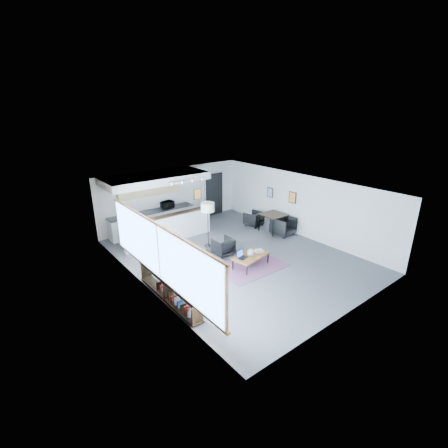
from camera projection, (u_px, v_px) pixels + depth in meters
room at (236, 223)px, 11.45m from camera, size 7.02×9.02×2.62m
window at (159, 254)px, 8.73m from camera, size 0.10×5.95×1.66m
console at (170, 290)px, 9.11m from camera, size 0.35×3.00×0.80m
kitchenette at (156, 203)px, 13.47m from camera, size 4.20×1.96×2.60m
doorway at (214, 194)px, 16.13m from camera, size 1.10×0.12×2.15m
track_light at (187, 180)px, 12.31m from camera, size 1.60×0.07×0.15m
wall_art_lower at (292, 197)px, 13.67m from camera, size 0.03×0.38×0.48m
wall_art_upper at (270, 192)px, 14.65m from camera, size 0.03×0.34×0.44m
kilim_rug at (251, 266)px, 11.15m from camera, size 2.34×1.61×0.01m
coffee_table at (251, 256)px, 11.02m from camera, size 1.40×0.92×0.42m
laptop at (241, 256)px, 10.82m from camera, size 0.39×0.35×0.24m
ceramic_pot at (251, 253)px, 10.91m from camera, size 0.26×0.26×0.26m
book_stack at (259, 250)px, 11.28m from camera, size 0.33×0.29×0.08m
coaster at (259, 257)px, 10.86m from camera, size 0.12×0.12×0.01m
armchair_left at (198, 257)px, 10.96m from camera, size 1.00×0.97×0.80m
armchair_right at (223, 246)px, 11.93m from camera, size 0.69×0.65×0.70m
floor_lamp at (208, 209)px, 12.21m from camera, size 0.66×0.66×1.78m
dining_table at (273, 216)px, 13.98m from camera, size 0.97×0.97×0.80m
dining_chair_near at (283, 227)px, 13.76m from camera, size 0.77×0.73×0.73m
dining_chair_far at (254, 219)px, 14.81m from camera, size 0.70×0.67×0.62m
microwave at (167, 204)px, 14.31m from camera, size 0.56×0.35×0.36m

